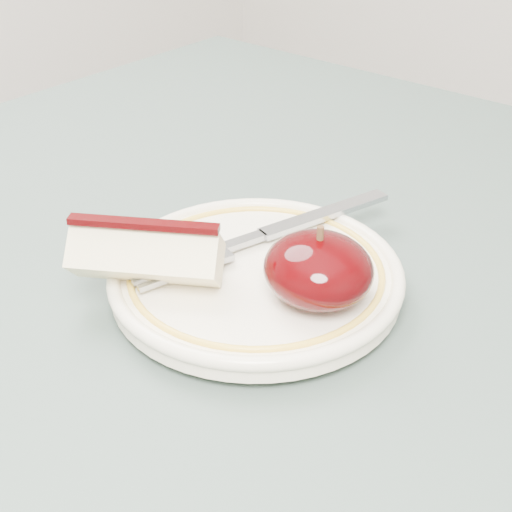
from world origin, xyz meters
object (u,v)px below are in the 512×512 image
Objects in this scene: table at (264,440)px; plate at (256,275)px; apple_half at (318,269)px; fork at (261,236)px.

table is 4.92× the size of plate.
apple_half is 0.07m from fork.
fork reaches higher than table.
plate is 0.93× the size of fork.
apple_half reaches higher than plate.
plate reaches higher than table.
apple_half reaches higher than table.
apple_half is at bearing -0.15° from plate.
table is 0.13m from apple_half.
table is 0.11m from plate.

